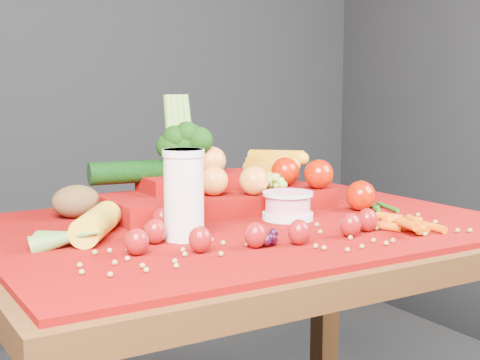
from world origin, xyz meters
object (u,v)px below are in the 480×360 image
table (245,272)px  yogurt_bowl (288,205)px  milk_glass (184,191)px  produce_mound (224,185)px

table → yogurt_bowl: (0.10, -0.02, 0.14)m
table → milk_glass: bearing=-157.5°
milk_glass → produce_mound: 0.32m
milk_glass → produce_mound: size_ratio=0.29×
table → yogurt_bowl: bearing=-10.0°
milk_glass → produce_mound: (0.22, 0.23, -0.03)m
table → produce_mound: produce_mound is taller
yogurt_bowl → produce_mound: bearing=108.5°
table → produce_mound: size_ratio=1.87×
table → produce_mound: (0.04, 0.16, 0.16)m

